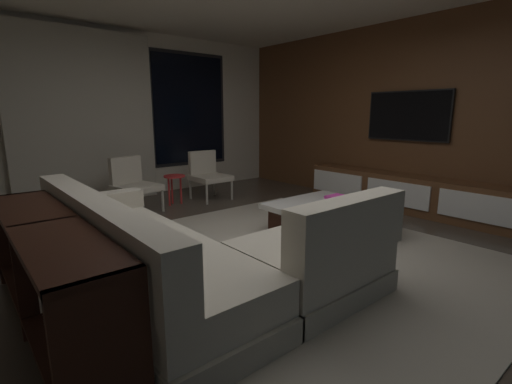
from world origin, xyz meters
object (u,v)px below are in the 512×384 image
object	(u,v)px
book_stack_on_coffee_table	(338,201)
media_console	(408,194)
coffee_table	(329,219)
mounted_tv	(408,116)
accent_chair_near_window	(208,173)
console_table_behind_couch	(50,270)
sectional_couch	(189,259)
accent_chair_by_curtain	(133,182)
side_stool	(174,181)

from	to	relation	value
book_stack_on_coffee_table	media_console	size ratio (longest dim) A/B	0.09
coffee_table	media_console	distance (m)	1.70
coffee_table	book_stack_on_coffee_table	bearing A→B (deg)	-87.32
book_stack_on_coffee_table	mounted_tv	xyz separation A→B (m)	(1.87, 0.26, 0.93)
accent_chair_near_window	media_console	xyz separation A→B (m)	(1.75, -2.54, -0.18)
console_table_behind_couch	sectional_couch	bearing A→B (deg)	-7.99
accent_chair_by_curtain	media_console	size ratio (longest dim) A/B	0.25
book_stack_on_coffee_table	mounted_tv	world-z (taller)	mounted_tv
console_table_behind_couch	media_console	bearing A→B (deg)	0.40
sectional_couch	book_stack_on_coffee_table	size ratio (longest dim) A/B	8.66
coffee_table	mounted_tv	world-z (taller)	mounted_tv
media_console	console_table_behind_couch	xyz separation A→B (m)	(-4.57, -0.03, 0.17)
accent_chair_by_curtain	media_console	distance (m)	3.93
coffee_table	console_table_behind_couch	distance (m)	2.88
book_stack_on_coffee_table	media_console	distance (m)	1.70
accent_chair_near_window	console_table_behind_couch	bearing A→B (deg)	-137.69
book_stack_on_coffee_table	console_table_behind_couch	distance (m)	2.88
mounted_tv	console_table_behind_couch	world-z (taller)	mounted_tv
accent_chair_by_curtain	sectional_couch	bearing A→B (deg)	-103.51
book_stack_on_coffee_table	side_stool	xyz separation A→B (m)	(-0.68, 2.57, -0.05)
accent_chair_near_window	media_console	distance (m)	3.08
book_stack_on_coffee_table	accent_chair_by_curtain	xyz separation A→B (m)	(-1.32, 2.58, 0.01)
console_table_behind_couch	mounted_tv	bearing A→B (deg)	2.77
coffee_table	accent_chair_by_curtain	bearing A→B (deg)	117.97
accent_chair_near_window	media_console	size ratio (longest dim) A/B	0.25
sectional_couch	side_stool	world-z (taller)	sectional_couch
coffee_table	accent_chair_near_window	size ratio (longest dim) A/B	1.49
coffee_table	side_stool	distance (m)	2.56
accent_chair_near_window	mounted_tv	bearing A→B (deg)	-50.47
media_console	coffee_table	bearing A→B (deg)	178.38
media_console	console_table_behind_couch	world-z (taller)	console_table_behind_couch
media_console	console_table_behind_couch	size ratio (longest dim) A/B	1.48
book_stack_on_coffee_table	accent_chair_near_window	bearing A→B (deg)	91.23
coffee_table	side_stool	bearing A→B (deg)	105.30
console_table_behind_couch	coffee_table	bearing A→B (deg)	1.60
accent_chair_by_curtain	mounted_tv	bearing A→B (deg)	-36.05
sectional_couch	media_console	size ratio (longest dim) A/B	0.81
side_stool	accent_chair_by_curtain	bearing A→B (deg)	178.86
sectional_couch	accent_chair_near_window	xyz separation A→B (m)	(1.91, 2.70, 0.14)
accent_chair_by_curtain	mounted_tv	xyz separation A→B (m)	(3.19, -2.32, 0.92)
accent_chair_near_window	accent_chair_by_curtain	distance (m)	1.26
book_stack_on_coffee_table	mounted_tv	size ratio (longest dim) A/B	0.24
accent_chair_by_curtain	media_console	bearing A→B (deg)	-39.94
side_stool	console_table_behind_couch	xyz separation A→B (m)	(-2.20, -2.54, 0.04)
sectional_couch	accent_chair_by_curtain	size ratio (longest dim) A/B	3.21
accent_chair_near_window	side_stool	distance (m)	0.63
coffee_table	book_stack_on_coffee_table	size ratio (longest dim) A/B	4.02
sectional_couch	book_stack_on_coffee_table	distance (m)	1.97
accent_chair_near_window	console_table_behind_couch	world-z (taller)	accent_chair_near_window
coffee_table	console_table_behind_couch	size ratio (longest dim) A/B	0.55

